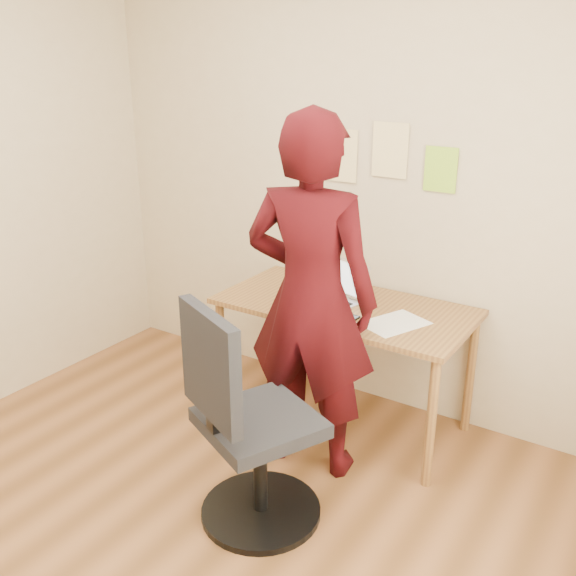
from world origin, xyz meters
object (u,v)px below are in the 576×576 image
Objects in this scene: desk at (344,318)px; laptop at (338,292)px; person at (311,299)px; office_chair at (246,434)px; phone at (349,320)px.

laptop is (-0.06, 0.03, 0.14)m from desk.
desk is 3.92× the size of laptop.
person is (0.10, -0.47, 0.13)m from laptop.
office_chair is (0.11, -1.03, -0.32)m from laptop.
person is (-0.01, 0.56, 0.46)m from office_chair.
office_chair is 0.72m from person.
office_chair reaches higher than laptop.
desk is at bearing 117.35° from office_chair.
phone is at bearing -118.85° from person.
phone is (0.19, -0.22, -0.04)m from laptop.
phone is 0.86m from office_chair.
desk is 0.15m from laptop.
person is at bearing -60.48° from laptop.
laptop is at bearing 120.85° from office_chair.
person reaches higher than desk.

